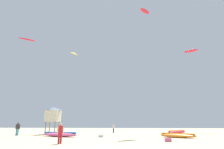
% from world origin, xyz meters
% --- Properties ---
extents(person_foreground, '(0.43, 0.40, 1.63)m').
position_xyz_m(person_foreground, '(-3.21, 4.42, 0.95)').
color(person_foreground, '#B21E23').
rests_on(person_foreground, ground).
extents(person_midground, '(0.55, 0.40, 1.76)m').
position_xyz_m(person_midground, '(-12.92, 14.14, 1.03)').
color(person_midground, teal).
rests_on(person_midground, ground).
extents(person_left, '(0.36, 0.50, 1.58)m').
position_xyz_m(person_left, '(-0.56, 23.01, 0.93)').
color(person_left, navy).
rests_on(person_left, ground).
extents(kite_grounded_near, '(4.10, 3.80, 0.52)m').
position_xyz_m(kite_grounded_near, '(10.03, 22.10, 0.25)').
color(kite_grounded_near, red).
rests_on(kite_grounded_near, ground).
extents(kite_grounded_mid, '(4.22, 3.56, 0.56)m').
position_xyz_m(kite_grounded_mid, '(7.87, 12.34, 0.25)').
color(kite_grounded_mid, orange).
rests_on(kite_grounded_mid, ground).
extents(kite_grounded_far, '(5.08, 2.61, 0.62)m').
position_xyz_m(kite_grounded_far, '(-6.24, 12.46, 0.28)').
color(kite_grounded_far, '#E5598C').
rests_on(kite_grounded_far, ground).
extents(lifeguard_tower, '(2.30, 2.30, 4.15)m').
position_xyz_m(lifeguard_tower, '(-9.79, 18.29, 3.05)').
color(lifeguard_tower, '#8C704C').
rests_on(lifeguard_tower, ground).
extents(cooler_box, '(0.56, 0.36, 0.32)m').
position_xyz_m(cooler_box, '(5.84, 7.17, 0.16)').
color(cooler_box, '#E5598C').
rests_on(cooler_box, ground).
extents(gear_bag, '(0.56, 0.36, 0.32)m').
position_xyz_m(gear_bag, '(-1.07, 12.26, 0.16)').
color(gear_bag, white).
rests_on(gear_bag, ground).
extents(kite_aloft_0, '(2.46, 2.56, 0.58)m').
position_xyz_m(kite_aloft_0, '(5.96, 23.63, 24.16)').
color(kite_aloft_0, red).
extents(kite_aloft_1, '(3.32, 2.38, 0.60)m').
position_xyz_m(kite_aloft_1, '(17.79, 34.09, 19.04)').
color(kite_aloft_1, red).
extents(kite_aloft_3, '(2.81, 2.28, 0.62)m').
position_xyz_m(kite_aloft_3, '(-14.64, 16.66, 15.45)').
color(kite_aloft_3, red).
extents(kite_aloft_4, '(1.56, 2.17, 0.41)m').
position_xyz_m(kite_aloft_4, '(-8.95, 24.75, 15.77)').
color(kite_aloft_4, yellow).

